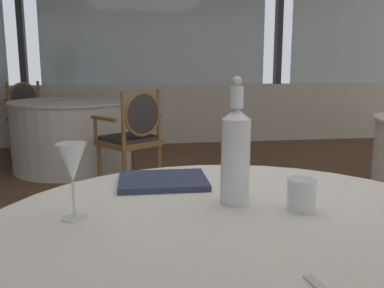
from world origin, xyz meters
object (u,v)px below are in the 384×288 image
at_px(wine_glass, 72,164).
at_px(water_tumbler, 301,194).
at_px(dining_chair_1_1, 29,111).
at_px(menu_book, 163,181).
at_px(water_bottle, 236,153).
at_px(dining_chair_1_0, 134,132).

height_order(wine_glass, water_tumbler, wine_glass).
distance_m(water_tumbler, dining_chair_1_1, 4.87).
bearing_deg(wine_glass, menu_book, 48.86).
distance_m(wine_glass, menu_book, 0.40).
distance_m(water_bottle, dining_chair_1_0, 2.77).
xyz_separation_m(water_tumbler, menu_book, (-0.35, 0.31, -0.03)).
distance_m(water_bottle, wine_glass, 0.44).
height_order(water_bottle, wine_glass, water_bottle).
height_order(water_bottle, menu_book, water_bottle).
bearing_deg(wine_glass, dining_chair_1_0, 85.97).
distance_m(wine_glass, dining_chair_1_0, 2.82).
relative_size(wine_glass, dining_chair_1_1, 0.22).
xyz_separation_m(wine_glass, water_tumbler, (0.60, -0.03, -0.10)).
bearing_deg(menu_book, water_bottle, -49.63).
distance_m(wine_glass, water_tumbler, 0.61).
bearing_deg(wine_glass, dining_chair_1_1, 103.58).
xyz_separation_m(water_bottle, menu_book, (-0.19, 0.23, -0.14)).
relative_size(water_tumbler, dining_chair_1_0, 0.10).
xyz_separation_m(water_bottle, water_tumbler, (0.16, -0.08, -0.10)).
height_order(menu_book, dining_chair_1_1, dining_chair_1_1).
bearing_deg(water_bottle, menu_book, 128.79).
relative_size(water_bottle, dining_chair_1_1, 0.39).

